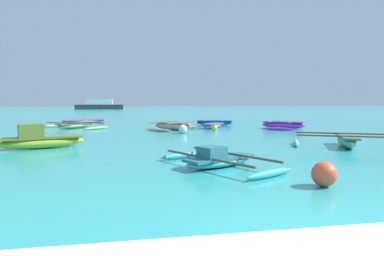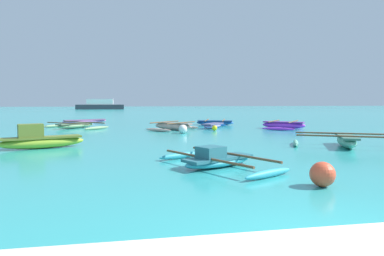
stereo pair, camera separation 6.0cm
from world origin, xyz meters
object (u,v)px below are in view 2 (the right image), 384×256
at_px(moored_boat_0, 40,140).
at_px(mooring_buoy_2, 322,174).
at_px(moored_boat_7, 346,141).
at_px(mooring_buoy_1, 183,129).
at_px(moored_boat_5, 173,126).
at_px(moored_boat_2, 85,121).
at_px(moored_boat_4, 217,160).
at_px(moored_boat_3, 76,125).
at_px(distant_ferry, 100,105).
at_px(moored_boat_8, 215,123).
at_px(moored_boat_6, 283,125).
at_px(moored_boat_1, 213,125).
at_px(mooring_buoy_0, 214,128).

height_order(moored_boat_0, mooring_buoy_2, moored_boat_0).
height_order(moored_boat_7, mooring_buoy_2, mooring_buoy_2).
distance_m(moored_boat_0, mooring_buoy_1, 8.51).
bearing_deg(moored_boat_5, moored_boat_2, 174.48).
bearing_deg(moored_boat_4, moored_boat_3, 83.56).
relative_size(moored_boat_0, moored_boat_4, 0.78).
relative_size(mooring_buoy_1, distant_ferry, 0.05).
bearing_deg(mooring_buoy_1, moored_boat_7, -50.79).
relative_size(moored_boat_0, moored_boat_3, 0.70).
xyz_separation_m(moored_boat_3, distant_ferry, (-3.10, 57.23, 0.77)).
height_order(moored_boat_4, moored_boat_8, moored_boat_4).
bearing_deg(moored_boat_6, distant_ferry, 144.11).
relative_size(moored_boat_5, moored_boat_6, 0.96).
height_order(moored_boat_4, moored_boat_5, moored_boat_4).
bearing_deg(distant_ferry, moored_boat_2, -86.67).
xyz_separation_m(moored_boat_0, mooring_buoy_2, (7.75, -7.64, -0.07)).
bearing_deg(moored_boat_7, moored_boat_6, 16.51).
distance_m(moored_boat_0, moored_boat_1, 12.65).
xyz_separation_m(mooring_buoy_0, distant_ferry, (-12.19, 60.94, 0.80)).
distance_m(mooring_buoy_2, distant_ferry, 76.18).
bearing_deg(moored_boat_5, mooring_buoy_0, 24.74).
relative_size(moored_boat_8, distant_ferry, 0.33).
xyz_separation_m(moored_boat_4, moored_boat_7, (6.36, 3.26, 0.05)).
bearing_deg(moored_boat_8, mooring_buoy_2, -78.24).
relative_size(moored_boat_2, moored_boat_7, 0.80).
distance_m(moored_boat_0, moored_boat_7, 12.52).
relative_size(moored_boat_5, moored_boat_7, 0.79).
relative_size(moored_boat_4, mooring_buoy_1, 8.20).
xyz_separation_m(moored_boat_1, mooring_buoy_1, (-2.61, -3.30, 0.06)).
xyz_separation_m(moored_boat_0, moored_boat_5, (6.32, 7.82, -0.10)).
bearing_deg(mooring_buoy_1, moored_boat_2, 122.09).
bearing_deg(mooring_buoy_1, moored_boat_5, 96.63).
xyz_separation_m(moored_boat_5, moored_boat_8, (3.85, 3.96, -0.05)).
height_order(moored_boat_1, mooring_buoy_1, mooring_buoy_1).
xyz_separation_m(moored_boat_4, mooring_buoy_2, (1.71, -2.65, 0.08)).
bearing_deg(moored_boat_6, moored_boat_7, -61.27).
relative_size(moored_boat_6, mooring_buoy_1, 7.45).
xyz_separation_m(moored_boat_2, mooring_buoy_1, (6.93, -11.06, 0.09)).
bearing_deg(distant_ferry, mooring_buoy_1, -80.96).
height_order(moored_boat_1, moored_boat_6, moored_boat_6).
xyz_separation_m(moored_boat_1, moored_boat_5, (-2.90, -0.83, 0.05)).
bearing_deg(moored_boat_5, mooring_buoy_1, -36.61).
xyz_separation_m(moored_boat_1, moored_boat_2, (-9.55, 7.76, -0.03)).
xyz_separation_m(moored_boat_5, distant_ferry, (-9.64, 59.91, 0.72)).
bearing_deg(moored_boat_3, moored_boat_0, -138.45).
bearing_deg(moored_boat_0, distant_ferry, 71.98).
distance_m(mooring_buoy_1, distant_ferry, 63.16).
distance_m(moored_boat_2, moored_boat_6, 16.84).
distance_m(moored_boat_3, moored_boat_5, 7.07).
bearing_deg(moored_boat_0, moored_boat_3, 70.36).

